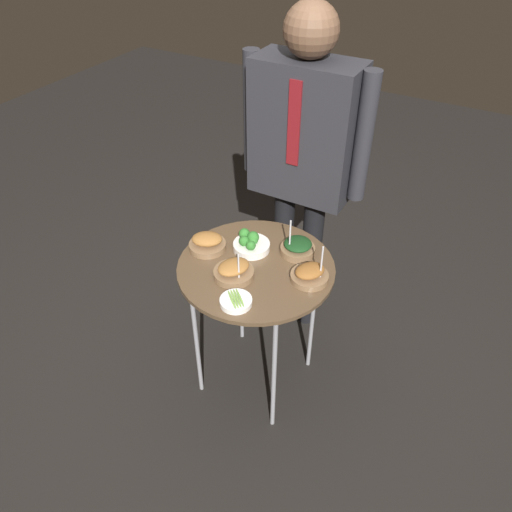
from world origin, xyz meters
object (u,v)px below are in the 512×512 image
Objects in this scene: serving_cart at (256,276)px; bowl_asparagus_back_right at (236,301)px; bowl_roast_front_left at (234,271)px; bowl_roast_center at (207,243)px; bowl_broccoli_front_center at (251,244)px; bowl_spinach_front_right at (298,247)px; waiter_figure at (304,147)px; bowl_roast_far_rim at (310,274)px.

serving_cart is 0.24m from bowl_asparagus_back_right.
bowl_roast_front_left is 1.03× the size of bowl_roast_center.
bowl_broccoli_front_center is 0.18m from bowl_roast_front_left.
bowl_roast_front_left is at bearing -81.40° from bowl_broccoli_front_center.
bowl_broccoli_front_center is 0.89× the size of bowl_spinach_front_right.
waiter_figure is (-0.08, 0.71, 0.29)m from bowl_asparagus_back_right.
bowl_broccoli_front_center is (-0.07, 0.08, 0.09)m from serving_cart.
bowl_roast_front_left is 0.30m from bowl_spinach_front_right.
waiter_figure reaches higher than serving_cart.
bowl_roast_front_left is (0.03, -0.18, -0.00)m from bowl_broccoli_front_center.
serving_cart is at bearing -85.99° from waiter_figure.
bowl_roast_center is at bearing 153.14° from bowl_roast_front_left.
bowl_asparagus_back_right is (-0.07, -0.39, -0.02)m from bowl_spinach_front_right.
bowl_roast_front_left is 0.65m from waiter_figure.
bowl_roast_far_rim is 0.11× the size of waiter_figure.
bowl_roast_far_rim is at bearing 54.89° from bowl_asparagus_back_right.
bowl_spinach_front_right is (-0.11, 0.13, 0.00)m from bowl_roast_far_rim.
bowl_roast_front_left is 0.93× the size of bowl_spinach_front_right.
bowl_roast_far_rim is 0.31m from bowl_asparagus_back_right.
waiter_figure is (0.01, 0.58, 0.28)m from bowl_roast_front_left.
serving_cart is 4.40× the size of bowl_roast_front_left.
serving_cart is 0.25m from bowl_roast_center.
bowl_broccoli_front_center is 1.28× the size of bowl_asparagus_back_right.
bowl_asparagus_back_right is at bearing -83.84° from waiter_figure.
waiter_figure is at bearing 96.16° from bowl_asparagus_back_right.
bowl_broccoli_front_center is 0.49m from waiter_figure.
serving_cart is 0.44× the size of waiter_figure.
bowl_spinach_front_right is 1.11× the size of bowl_roast_center.
bowl_asparagus_back_right is at bearing -39.15° from bowl_roast_center.
bowl_roast_front_left is 0.10× the size of waiter_figure.
bowl_spinach_front_right is 0.39m from bowl_asparagus_back_right.
bowl_asparagus_back_right is 0.78m from waiter_figure.
bowl_spinach_front_right reaches higher than serving_cart.
bowl_roast_front_left reaches higher than serving_cart.
bowl_spinach_front_right is at bearing 22.17° from bowl_broccoli_front_center.
serving_cart is 0.24m from bowl_roast_far_rim.
bowl_broccoli_front_center is 0.98× the size of bowl_roast_center.
bowl_asparagus_back_right is at bearing -69.63° from bowl_broccoli_front_center.
bowl_asparagus_back_right is at bearing -55.84° from bowl_roast_front_left.
bowl_roast_far_rim is at bearing 7.28° from serving_cart.
bowl_roast_center is (-0.16, -0.09, -0.00)m from bowl_broccoli_front_center.
bowl_roast_far_rim is 0.59m from waiter_figure.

